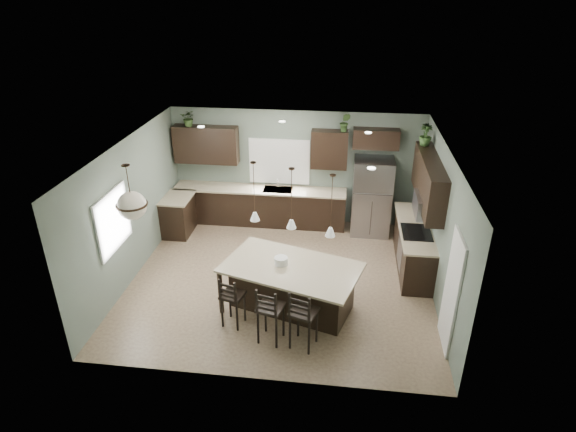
# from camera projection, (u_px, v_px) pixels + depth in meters

# --- Properties ---
(ground) EXTENTS (6.00, 6.00, 0.00)m
(ground) POSITION_uv_depth(u_px,v_px,m) (281.00, 279.00, 9.84)
(ground) COLOR #9E8466
(ground) RESTS_ON ground
(pantry_door) EXTENTS (0.04, 0.82, 2.04)m
(pantry_door) POSITION_uv_depth(u_px,v_px,m) (451.00, 292.00, 7.68)
(pantry_door) COLOR white
(pantry_door) RESTS_ON ground
(window_back) EXTENTS (1.35, 0.02, 1.00)m
(window_back) POSITION_uv_depth(u_px,v_px,m) (279.00, 161.00, 11.63)
(window_back) COLOR white
(window_back) RESTS_ON room_shell
(window_left) EXTENTS (0.02, 1.10, 1.00)m
(window_left) POSITION_uv_depth(u_px,v_px,m) (112.00, 221.00, 8.77)
(window_left) COLOR white
(window_left) RESTS_ON room_shell
(left_return_cabs) EXTENTS (0.60, 0.90, 0.90)m
(left_return_cabs) POSITION_uv_depth(u_px,v_px,m) (178.00, 216.00, 11.45)
(left_return_cabs) COLOR black
(left_return_cabs) RESTS_ON ground
(left_return_countertop) EXTENTS (0.66, 0.96, 0.04)m
(left_return_countertop) POSITION_uv_depth(u_px,v_px,m) (177.00, 198.00, 11.24)
(left_return_countertop) COLOR beige
(left_return_countertop) RESTS_ON left_return_cabs
(back_lower_cabs) EXTENTS (4.20, 0.60, 0.90)m
(back_lower_cabs) POSITION_uv_depth(u_px,v_px,m) (260.00, 206.00, 11.91)
(back_lower_cabs) COLOR black
(back_lower_cabs) RESTS_ON ground
(back_countertop) EXTENTS (4.20, 0.66, 0.04)m
(back_countertop) POSITION_uv_depth(u_px,v_px,m) (260.00, 189.00, 11.69)
(back_countertop) COLOR beige
(back_countertop) RESTS_ON back_lower_cabs
(sink_inset) EXTENTS (0.70, 0.45, 0.01)m
(sink_inset) POSITION_uv_depth(u_px,v_px,m) (278.00, 190.00, 11.63)
(sink_inset) COLOR gray
(sink_inset) RESTS_ON back_countertop
(faucet) EXTENTS (0.02, 0.02, 0.28)m
(faucet) POSITION_uv_depth(u_px,v_px,m) (278.00, 185.00, 11.54)
(faucet) COLOR silver
(faucet) RESTS_ON back_countertop
(back_upper_left) EXTENTS (1.55, 0.34, 0.90)m
(back_upper_left) POSITION_uv_depth(u_px,v_px,m) (206.00, 145.00, 11.51)
(back_upper_left) COLOR black
(back_upper_left) RESTS_ON room_shell
(back_upper_right) EXTENTS (0.85, 0.34, 0.90)m
(back_upper_right) POSITION_uv_depth(u_px,v_px,m) (329.00, 150.00, 11.18)
(back_upper_right) COLOR black
(back_upper_right) RESTS_ON room_shell
(fridge_header) EXTENTS (1.05, 0.34, 0.45)m
(fridge_header) POSITION_uv_depth(u_px,v_px,m) (376.00, 139.00, 10.93)
(fridge_header) COLOR black
(fridge_header) RESTS_ON room_shell
(right_lower_cabs) EXTENTS (0.60, 2.35, 0.90)m
(right_lower_cabs) POSITION_uv_depth(u_px,v_px,m) (413.00, 247.00, 10.12)
(right_lower_cabs) COLOR black
(right_lower_cabs) RESTS_ON ground
(right_countertop) EXTENTS (0.66, 2.35, 0.04)m
(right_countertop) POSITION_uv_depth(u_px,v_px,m) (415.00, 227.00, 9.91)
(right_countertop) COLOR beige
(right_countertop) RESTS_ON right_lower_cabs
(cooktop) EXTENTS (0.58, 0.75, 0.02)m
(cooktop) POSITION_uv_depth(u_px,v_px,m) (416.00, 232.00, 9.66)
(cooktop) COLOR black
(cooktop) RESTS_ON right_countertop
(wall_oven_front) EXTENTS (0.01, 0.72, 0.60)m
(wall_oven_front) POSITION_uv_depth(u_px,v_px,m) (400.00, 253.00, 9.91)
(wall_oven_front) COLOR gray
(wall_oven_front) RESTS_ON right_lower_cabs
(right_upper_cabs) EXTENTS (0.34, 2.35, 0.90)m
(right_upper_cabs) POSITION_uv_depth(u_px,v_px,m) (429.00, 181.00, 9.44)
(right_upper_cabs) COLOR black
(right_upper_cabs) RESTS_ON room_shell
(microwave) EXTENTS (0.40, 0.75, 0.40)m
(microwave) POSITION_uv_depth(u_px,v_px,m) (425.00, 205.00, 9.38)
(microwave) COLOR gray
(microwave) RESTS_ON right_upper_cabs
(refrigerator) EXTENTS (0.90, 0.74, 1.85)m
(refrigerator) POSITION_uv_depth(u_px,v_px,m) (372.00, 197.00, 11.27)
(refrigerator) COLOR gray
(refrigerator) RESTS_ON ground
(kitchen_island) EXTENTS (2.68, 2.00, 0.92)m
(kitchen_island) POSITION_uv_depth(u_px,v_px,m) (291.00, 288.00, 8.75)
(kitchen_island) COLOR black
(kitchen_island) RESTS_ON ground
(serving_dish) EXTENTS (0.24, 0.24, 0.14)m
(serving_dish) POSITION_uv_depth(u_px,v_px,m) (281.00, 261.00, 8.58)
(serving_dish) COLOR silver
(serving_dish) RESTS_ON kitchen_island
(bar_stool_left) EXTENTS (0.46, 0.46, 1.01)m
(bar_stool_left) POSITION_uv_depth(u_px,v_px,m) (233.00, 300.00, 8.35)
(bar_stool_left) COLOR black
(bar_stool_left) RESTS_ON ground
(bar_stool_center) EXTENTS (0.49, 0.49, 1.10)m
(bar_stool_center) POSITION_uv_depth(u_px,v_px,m) (271.00, 313.00, 7.95)
(bar_stool_center) COLOR black
(bar_stool_center) RESTS_ON ground
(bar_stool_right) EXTENTS (0.53, 0.53, 1.13)m
(bar_stool_right) POSITION_uv_depth(u_px,v_px,m) (304.00, 318.00, 7.82)
(bar_stool_right) COLOR black
(bar_stool_right) RESTS_ON ground
(pendant_left) EXTENTS (0.17, 0.17, 1.10)m
(pendant_left) POSITION_uv_depth(u_px,v_px,m) (254.00, 192.00, 8.21)
(pendant_left) COLOR white
(pendant_left) RESTS_ON room_shell
(pendant_center) EXTENTS (0.17, 0.17, 1.10)m
(pendant_center) POSITION_uv_depth(u_px,v_px,m) (291.00, 199.00, 7.95)
(pendant_center) COLOR white
(pendant_center) RESTS_ON room_shell
(pendant_right) EXTENTS (0.17, 0.17, 1.10)m
(pendant_right) POSITION_uv_depth(u_px,v_px,m) (331.00, 206.00, 7.70)
(pendant_right) COLOR silver
(pendant_right) RESTS_ON room_shell
(chandelier) EXTENTS (0.54, 0.54, 1.00)m
(chandelier) POSITION_uv_depth(u_px,v_px,m) (130.00, 192.00, 8.07)
(chandelier) COLOR beige
(chandelier) RESTS_ON room_shell
(plant_back_left) EXTENTS (0.37, 0.32, 0.39)m
(plant_back_left) POSITION_uv_depth(u_px,v_px,m) (189.00, 118.00, 11.23)
(plant_back_left) COLOR #2F491F
(plant_back_left) RESTS_ON back_upper_left
(plant_back_right) EXTENTS (0.26, 0.22, 0.43)m
(plant_back_right) POSITION_uv_depth(u_px,v_px,m) (345.00, 122.00, 10.82)
(plant_back_right) COLOR #314E22
(plant_back_right) RESTS_ON back_upper_right
(plant_right_wall) EXTENTS (0.28, 0.28, 0.45)m
(plant_right_wall) POSITION_uv_depth(u_px,v_px,m) (426.00, 135.00, 9.92)
(plant_right_wall) COLOR #365927
(plant_right_wall) RESTS_ON right_upper_cabs
(room_shell) EXTENTS (6.00, 6.00, 6.00)m
(room_shell) POSITION_uv_depth(u_px,v_px,m) (280.00, 204.00, 9.08)
(room_shell) COLOR slate
(room_shell) RESTS_ON ground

